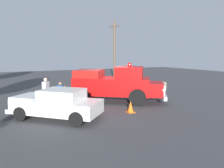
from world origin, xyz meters
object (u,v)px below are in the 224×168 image
object	(u,v)px
traffic_cone	(131,107)
classic_hot_rod	(56,104)
spectator_standing	(46,89)
utility_pole	(114,50)
vintage_fire_truck	(115,84)
lawn_chair_near_truck	(61,92)
spectator_seated	(60,91)
lawn_chair_spare	(163,87)

from	to	relation	value
traffic_cone	classic_hot_rod	bearing A→B (deg)	-10.17
spectator_standing	utility_pole	world-z (taller)	utility_pole
vintage_fire_truck	lawn_chair_near_truck	distance (m)	3.73
spectator_seated	classic_hot_rod	bearing A→B (deg)	73.98
utility_pole	traffic_cone	xyz separation A→B (m)	(6.11, 13.55, -3.34)
lawn_chair_near_truck	classic_hot_rod	bearing A→B (deg)	73.39
traffic_cone	spectator_seated	bearing A→B (deg)	-59.03
vintage_fire_truck	spectator_seated	bearing A→B (deg)	-28.07
classic_hot_rod	traffic_cone	xyz separation A→B (m)	(-3.81, 0.68, -0.44)
utility_pole	traffic_cone	size ratio (longest dim) A/B	11.05
classic_hot_rod	lawn_chair_spare	world-z (taller)	classic_hot_rod
classic_hot_rod	utility_pole	world-z (taller)	utility_pole
spectator_seated	utility_pole	xyz separation A→B (m)	(-8.82, -9.04, 2.95)
vintage_fire_truck	utility_pole	distance (m)	12.37
vintage_fire_truck	traffic_cone	distance (m)	2.97
spectator_standing	utility_pole	size ratio (longest dim) A/B	0.24
utility_pole	spectator_standing	bearing A→B (deg)	44.10
lawn_chair_spare	utility_pole	bearing A→B (deg)	-96.79
vintage_fire_truck	lawn_chair_near_truck	world-z (taller)	vintage_fire_truck
classic_hot_rod	spectator_seated	world-z (taller)	classic_hot_rod
utility_pole	vintage_fire_truck	bearing A→B (deg)	62.69
spectator_seated	traffic_cone	size ratio (longest dim) A/B	2.03
spectator_standing	lawn_chair_near_truck	bearing A→B (deg)	-151.41
vintage_fire_truck	traffic_cone	world-z (taller)	vintage_fire_truck
vintage_fire_truck	lawn_chair_near_truck	xyz separation A→B (m)	(3.18, -1.85, -0.61)
spectator_standing	traffic_cone	world-z (taller)	spectator_standing
lawn_chair_near_truck	spectator_seated	xyz separation A→B (m)	(0.08, 0.11, 0.11)
lawn_chair_near_truck	lawn_chair_spare	world-z (taller)	same
classic_hot_rod	lawn_chair_near_truck	distance (m)	4.12
lawn_chair_spare	traffic_cone	xyz separation A→B (m)	(4.88, 3.17, -0.28)
lawn_chair_near_truck	lawn_chair_spare	distance (m)	7.65
vintage_fire_truck	classic_hot_rod	size ratio (longest dim) A/B	1.37
lawn_chair_near_truck	spectator_standing	bearing A→B (deg)	28.59
classic_hot_rod	utility_pole	bearing A→B (deg)	-127.63
vintage_fire_truck	utility_pole	xyz separation A→B (m)	(-5.56, -10.77, 2.45)
spectator_seated	traffic_cone	bearing A→B (deg)	120.97
spectator_seated	traffic_cone	world-z (taller)	spectator_seated
vintage_fire_truck	classic_hot_rod	bearing A→B (deg)	25.66
lawn_chair_spare	traffic_cone	distance (m)	5.82
classic_hot_rod	traffic_cone	size ratio (longest dim) A/B	6.95
lawn_chair_spare	spectator_seated	size ratio (longest dim) A/B	0.79
classic_hot_rod	spectator_standing	bearing A→B (deg)	-91.87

